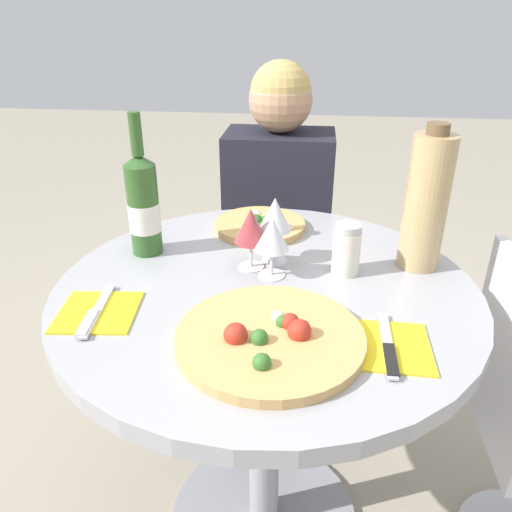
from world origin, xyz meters
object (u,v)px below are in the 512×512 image
object	(u,v)px
chair_behind_diner	(278,270)
pizza_large	(270,337)
tall_carafe	(426,202)
seated_diner	(276,256)
wine_bottle	(143,205)
dining_table	(265,350)

from	to	relation	value
chair_behind_diner	pizza_large	size ratio (longest dim) A/B	2.46
tall_carafe	seated_diner	bearing A→B (deg)	126.75
chair_behind_diner	pizza_large	distance (m)	1.03
chair_behind_diner	wine_bottle	xyz separation A→B (m)	(-0.28, -0.62, 0.49)
dining_table	chair_behind_diner	size ratio (longest dim) A/B	1.10
pizza_large	wine_bottle	world-z (taller)	wine_bottle
dining_table	pizza_large	bearing A→B (deg)	-82.42
wine_bottle	tall_carafe	xyz separation A→B (m)	(0.64, 0.00, 0.03)
seated_diner	wine_bottle	xyz separation A→B (m)	(-0.28, -0.49, 0.36)
seated_diner	pizza_large	world-z (taller)	seated_diner
seated_diner	wine_bottle	bearing A→B (deg)	60.43
chair_behind_diner	seated_diner	xyz separation A→B (m)	(-0.00, -0.14, 0.13)
seated_diner	wine_bottle	world-z (taller)	seated_diner
dining_table	seated_diner	bearing A→B (deg)	92.28
pizza_large	chair_behind_diner	bearing A→B (deg)	93.12
dining_table	seated_diner	world-z (taller)	seated_diner
wine_bottle	seated_diner	bearing A→B (deg)	60.43
pizza_large	tall_carafe	xyz separation A→B (m)	(0.31, 0.34, 0.14)
pizza_large	dining_table	bearing A→B (deg)	97.58
dining_table	wine_bottle	distance (m)	0.44
dining_table	seated_diner	distance (m)	0.62
chair_behind_diner	pizza_large	world-z (taller)	chair_behind_diner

